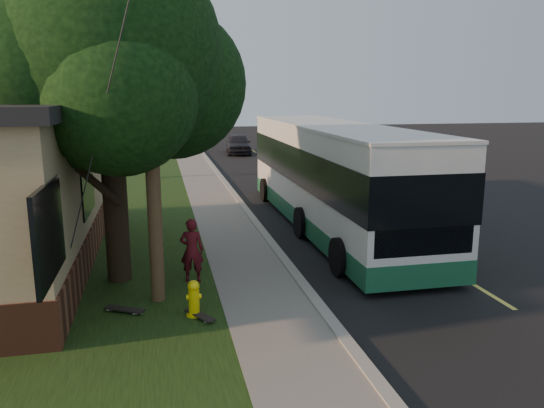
{
  "coord_description": "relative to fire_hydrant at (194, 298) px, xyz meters",
  "views": [
    {
      "loc": [
        -3.16,
        -10.07,
        4.48
      ],
      "look_at": [
        -0.22,
        3.66,
        1.5
      ],
      "focal_mm": 35.0,
      "sensor_mm": 36.0,
      "label": 1
    }
  ],
  "objects": [
    {
      "name": "transit_bus",
      "position": [
        5.03,
        6.45,
        1.41
      ],
      "size": [
        2.94,
        12.76,
        3.45
      ],
      "color": "silver",
      "rests_on": "ground"
    },
    {
      "name": "traffic_signal",
      "position": [
        3.1,
        34.0,
        2.73
      ],
      "size": [
        0.18,
        0.22,
        5.5
      ],
      "color": "#2D2D30",
      "rests_on": "ground"
    },
    {
      "name": "grass_verge",
      "position": [
        -1.9,
        10.0,
        -0.4
      ],
      "size": [
        5.0,
        80.0,
        0.07
      ],
      "primitive_type": "cube",
      "color": "black",
      "rests_on": "ground"
    },
    {
      "name": "road",
      "position": [
        6.6,
        10.0,
        -0.43
      ],
      "size": [
        8.0,
        80.0,
        0.01
      ],
      "primitive_type": "cube",
      "color": "black",
      "rests_on": "ground"
    },
    {
      "name": "bare_tree_far",
      "position": [
        -0.4,
        30.0,
        1.57
      ],
      "size": [
        1.38,
        1.21,
        4.03
      ],
      "color": "black",
      "rests_on": "grass_verge"
    },
    {
      "name": "leafy_tree",
      "position": [
        -1.57,
        2.65,
        4.73
      ],
      "size": [
        6.3,
        6.0,
        7.8
      ],
      "color": "black",
      "rests_on": "grass_verge"
    },
    {
      "name": "skateboard_main",
      "position": [
        0.1,
        -0.15,
        -0.31
      ],
      "size": [
        0.6,
        0.81,
        0.08
      ],
      "color": "black",
      "rests_on": "grass_verge"
    },
    {
      "name": "skateboarder",
      "position": [
        0.1,
        2.0,
        0.4
      ],
      "size": [
        0.61,
        0.46,
        1.53
      ],
      "primitive_type": "imported",
      "rotation": [
        0.0,
        0.0,
        2.96
      ],
      "color": "#541019",
      "rests_on": "grass_verge"
    },
    {
      "name": "bare_tree_near",
      "position": [
        -0.9,
        18.0,
        1.72
      ],
      "size": [
        1.38,
        1.21,
        4.31
      ],
      "color": "black",
      "rests_on": "grass_verge"
    },
    {
      "name": "distant_car",
      "position": [
        5.21,
        28.6,
        0.31
      ],
      "size": [
        2.18,
        4.5,
        1.48
      ],
      "primitive_type": "imported",
      "rotation": [
        0.0,
        0.0,
        -0.1
      ],
      "color": "black",
      "rests_on": "ground"
    },
    {
      "name": "sidewalk",
      "position": [
        1.6,
        10.0,
        -0.39
      ],
      "size": [
        2.0,
        80.0,
        0.08
      ],
      "primitive_type": "cube",
      "color": "slate",
      "rests_on": "ground"
    },
    {
      "name": "ground",
      "position": [
        2.6,
        0.0,
        -0.43
      ],
      "size": [
        120.0,
        120.0,
        0.0
      ],
      "primitive_type": "plane",
      "color": "black",
      "rests_on": "ground"
    },
    {
      "name": "fire_hydrant",
      "position": [
        0.0,
        0.0,
        0.0
      ],
      "size": [
        0.32,
        0.32,
        0.74
      ],
      "color": "yellow",
      "rests_on": "grass_verge"
    },
    {
      "name": "utility_pole",
      "position": [
        -0.71,
        0.99,
        4.2
      ],
      "size": [
        2.86,
        3.21,
        9.07
      ],
      "color": "#473321",
      "rests_on": "ground"
    },
    {
      "name": "skateboard_spare",
      "position": [
        -1.38,
        0.45,
        -0.3
      ],
      "size": [
        0.85,
        0.61,
        0.08
      ],
      "color": "black",
      "rests_on": "grass_verge"
    },
    {
      "name": "curb",
      "position": [
        2.6,
        10.0,
        -0.37
      ],
      "size": [
        0.25,
        80.0,
        0.12
      ],
      "primitive_type": "cube",
      "color": "gray",
      "rests_on": "ground"
    }
  ]
}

